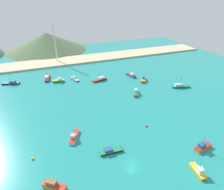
# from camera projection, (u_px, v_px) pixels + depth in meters

# --- Properties ---
(ground) EXTENTS (260.00, 280.00, 0.50)m
(ground) POSITION_uv_depth(u_px,v_px,m) (101.00, 118.00, 90.17)
(ground) COLOR teal
(fishing_boat_0) EXTENTS (3.08, 6.88, 4.84)m
(fishing_boat_0) POSITION_uv_depth(u_px,v_px,m) (199.00, 171.00, 62.35)
(fishing_boat_0) COLOR orange
(fishing_boat_0) RESTS_ON ground
(fishing_boat_1) EXTENTS (5.85, 8.69, 4.61)m
(fishing_boat_1) POSITION_uv_depth(u_px,v_px,m) (74.00, 136.00, 77.19)
(fishing_boat_1) COLOR silver
(fishing_boat_1) RESTS_ON ground
(fishing_boat_2) EXTENTS (4.16, 8.10, 2.27)m
(fishing_boat_2) POSITION_uv_depth(u_px,v_px,m) (75.00, 79.00, 127.88)
(fishing_boat_2) COLOR #1E5BA8
(fishing_boat_2) RESTS_ON ground
(fishing_boat_3) EXTENTS (4.09, 8.23, 2.47)m
(fishing_boat_3) POSITION_uv_depth(u_px,v_px,m) (131.00, 75.00, 132.90)
(fishing_boat_3) COLOR #1E5BA8
(fishing_boat_3) RESTS_ON ground
(fishing_boat_5) EXTENTS (7.37, 3.46, 5.98)m
(fishing_boat_5) POSITION_uv_depth(u_px,v_px,m) (203.00, 147.00, 71.78)
(fishing_boat_5) COLOR orange
(fishing_boat_5) RESTS_ON ground
(fishing_boat_6) EXTENTS (5.33, 7.75, 2.70)m
(fishing_boat_6) POSITION_uv_depth(u_px,v_px,m) (136.00, 93.00, 110.10)
(fishing_boat_6) COLOR brown
(fishing_boat_6) RESTS_ON ground
(fishing_boat_7) EXTENTS (6.23, 7.91, 2.78)m
(fishing_boat_7) POSITION_uv_depth(u_px,v_px,m) (143.00, 79.00, 126.61)
(fishing_boat_7) COLOR red
(fishing_boat_7) RESTS_ON ground
(fishing_boat_8) EXTENTS (10.80, 6.25, 5.84)m
(fishing_boat_8) POSITION_uv_depth(u_px,v_px,m) (11.00, 83.00, 122.20)
(fishing_boat_8) COLOR #232328
(fishing_boat_8) RESTS_ON ground
(fishing_boat_9) EXTENTS (10.93, 5.80, 6.34)m
(fishing_boat_9) POSITION_uv_depth(u_px,v_px,m) (180.00, 86.00, 117.98)
(fishing_boat_9) COLOR #14478C
(fishing_boat_9) RESTS_ON ground
(fishing_boat_10) EXTENTS (6.83, 6.18, 2.60)m
(fishing_boat_10) POSITION_uv_depth(u_px,v_px,m) (54.00, 186.00, 57.43)
(fishing_boat_10) COLOR orange
(fishing_boat_10) RESTS_ON ground
(fishing_boat_11) EXTENTS (4.41, 11.39, 5.66)m
(fishing_boat_11) POSITION_uv_depth(u_px,v_px,m) (47.00, 78.00, 128.82)
(fishing_boat_11) COLOR #14478C
(fishing_boat_11) RESTS_ON ground
(fishing_boat_12) EXTENTS (9.92, 4.86, 6.46)m
(fishing_boat_12) POSITION_uv_depth(u_px,v_px,m) (100.00, 79.00, 126.85)
(fishing_boat_12) COLOR #232328
(fishing_boat_12) RESTS_ON ground
(fishing_boat_13) EXTENTS (8.36, 3.28, 1.74)m
(fishing_boat_13) POSITION_uv_depth(u_px,v_px,m) (110.00, 150.00, 70.61)
(fishing_boat_13) COLOR #232328
(fishing_boat_13) RESTS_ON ground
(fishing_boat_14) EXTENTS (7.41, 3.25, 2.65)m
(fishing_boat_14) POSITION_uv_depth(u_px,v_px,m) (59.00, 81.00, 124.79)
(fishing_boat_14) COLOR #198466
(fishing_boat_14) RESTS_ON ground
(buoy_0) EXTENTS (0.97, 0.97, 0.97)m
(buoy_0) POSITION_uv_depth(u_px,v_px,m) (146.00, 126.00, 84.03)
(buoy_0) COLOR red
(buoy_0) RESTS_ON ground
(buoy_1) EXTENTS (1.01, 1.01, 1.01)m
(buoy_1) POSITION_uv_depth(u_px,v_px,m) (33.00, 159.00, 67.68)
(buoy_1) COLOR gold
(buoy_1) RESTS_ON ground
(beach_strip) EXTENTS (247.00, 21.06, 1.20)m
(beach_strip) POSITION_uv_depth(u_px,v_px,m) (66.00, 61.00, 160.63)
(beach_strip) COLOR beige
(beach_strip) RESTS_ON ground
(hill_central) EXTENTS (74.12, 74.12, 16.30)m
(hill_central) POSITION_uv_depth(u_px,v_px,m) (46.00, 42.00, 188.78)
(hill_central) COLOR #56704C
(hill_central) RESTS_ON ground
(radio_tower) EXTENTS (2.97, 2.38, 29.69)m
(radio_tower) POSITION_uv_depth(u_px,v_px,m) (55.00, 43.00, 153.46)
(radio_tower) COLOR silver
(radio_tower) RESTS_ON ground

